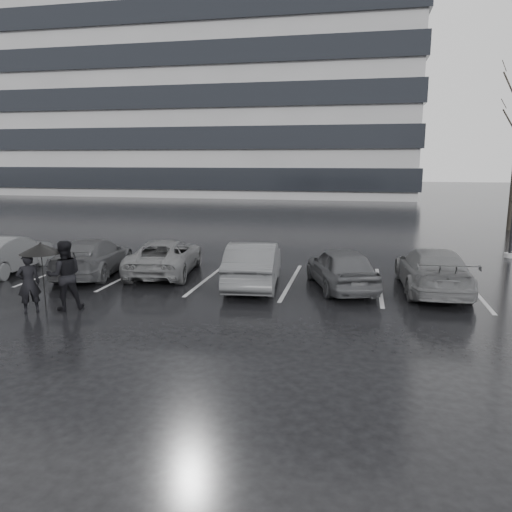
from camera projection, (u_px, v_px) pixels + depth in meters
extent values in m
plane|color=black|center=(258.00, 301.00, 13.98)|extent=(160.00, 160.00, 0.00)
cube|color=gray|center=(161.00, 77.00, 61.82)|extent=(60.00, 25.00, 28.00)
cube|color=black|center=(165.00, 174.00, 64.12)|extent=(60.60, 25.60, 2.20)
cube|color=black|center=(164.00, 143.00, 63.35)|extent=(60.60, 25.60, 2.20)
cube|color=black|center=(162.00, 110.00, 62.59)|extent=(60.60, 25.60, 2.20)
cube|color=black|center=(161.00, 77.00, 61.82)|extent=(60.60, 25.60, 2.20)
cube|color=black|center=(160.00, 42.00, 61.06)|extent=(60.60, 25.60, 2.20)
cube|color=black|center=(159.00, 7.00, 60.30)|extent=(60.60, 25.60, 2.20)
imported|color=black|center=(341.00, 268.00, 15.29)|extent=(2.64, 4.09, 1.30)
imported|color=#2C2C2E|center=(254.00, 264.00, 15.62)|extent=(1.92, 4.38, 1.40)
imported|color=#434346|center=(165.00, 257.00, 17.28)|extent=(2.57, 4.56, 1.20)
imported|color=black|center=(93.00, 257.00, 17.10)|extent=(2.38, 4.53, 1.25)
imported|color=#2C2C2E|center=(6.00, 254.00, 17.47)|extent=(1.74, 4.09, 1.31)
imported|color=#434346|center=(433.00, 270.00, 14.99)|extent=(2.03, 4.60, 1.31)
imported|color=black|center=(29.00, 283.00, 12.84)|extent=(0.67, 0.66, 1.56)
imported|color=black|center=(65.00, 275.00, 13.11)|extent=(1.13, 1.08, 1.85)
cylinder|color=black|center=(44.00, 281.00, 13.07)|extent=(0.02, 0.02, 1.56)
cone|color=black|center=(41.00, 248.00, 12.91)|extent=(1.07, 1.07, 0.27)
sphere|color=black|center=(40.00, 243.00, 12.88)|extent=(0.05, 0.05, 0.05)
cylinder|color=gray|center=(510.00, 255.00, 20.25)|extent=(0.45, 0.45, 0.18)
cube|color=#ABABAD|center=(60.00, 270.00, 17.94)|extent=(0.12, 5.00, 0.00)
cube|color=#ABABAD|center=(132.00, 274.00, 17.38)|extent=(0.12, 5.00, 0.00)
cube|color=#ABABAD|center=(209.00, 277.00, 16.82)|extent=(0.12, 5.00, 0.00)
cube|color=#ABABAD|center=(291.00, 281.00, 16.27)|extent=(0.12, 5.00, 0.00)
cube|color=#ABABAD|center=(379.00, 286.00, 15.71)|extent=(0.12, 5.00, 0.00)
cube|color=#ABABAD|center=(474.00, 290.00, 15.15)|extent=(0.12, 5.00, 0.00)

